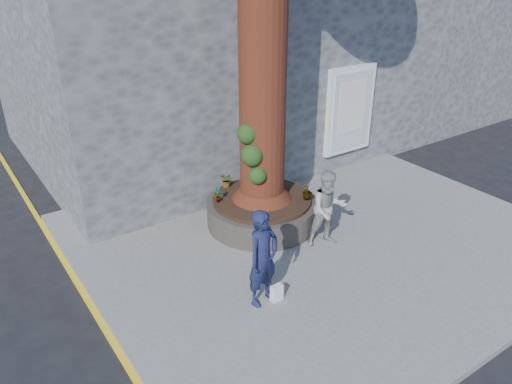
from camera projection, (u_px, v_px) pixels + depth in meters
ground at (290, 288)px, 8.77m from camera, size 120.00×120.00×0.00m
pavement at (318, 236)px, 10.25m from camera, size 9.00×8.00×0.12m
yellow_line at (101, 323)px, 7.96m from camera, size 0.10×30.00×0.01m
stone_shop at (205, 35)px, 13.95m from camera, size 10.30×8.30×6.30m
neighbour_shop at (398, 20)px, 18.10m from camera, size 6.00×8.00×6.00m
planter at (262, 211)px, 10.47m from camera, size 2.30×2.30×0.60m
man at (263, 258)px, 7.91m from camera, size 0.68×0.53×1.67m
woman at (328, 209)px, 9.53m from camera, size 0.90×0.79×1.55m
shopping_bag at (277, 293)px, 8.24m from camera, size 0.21×0.13×0.28m
plant_a at (218, 194)px, 10.09m from camera, size 0.20×0.16×0.34m
plant_b at (271, 165)px, 11.30m from camera, size 0.34×0.34×0.45m
plant_c at (307, 191)px, 10.20m from camera, size 0.27×0.27×0.36m
plant_d at (227, 180)px, 10.73m from camera, size 0.31×0.34×0.33m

